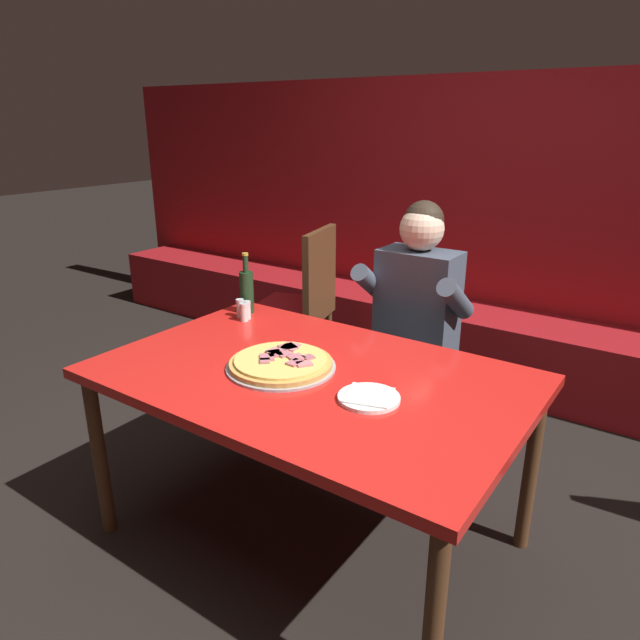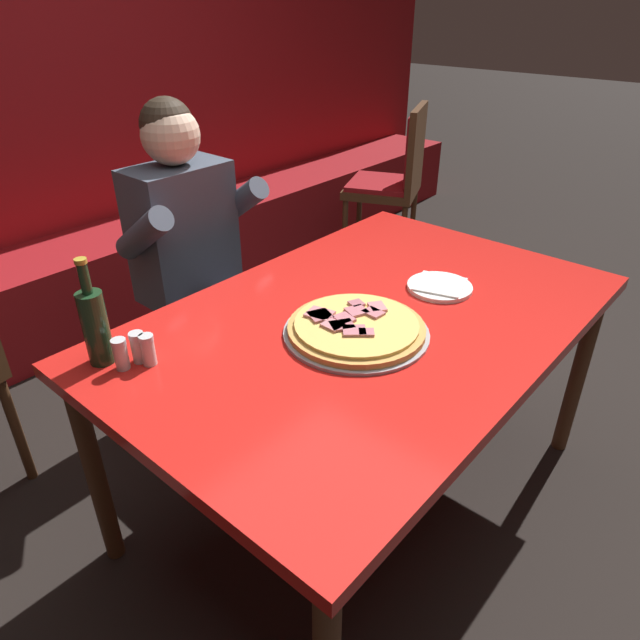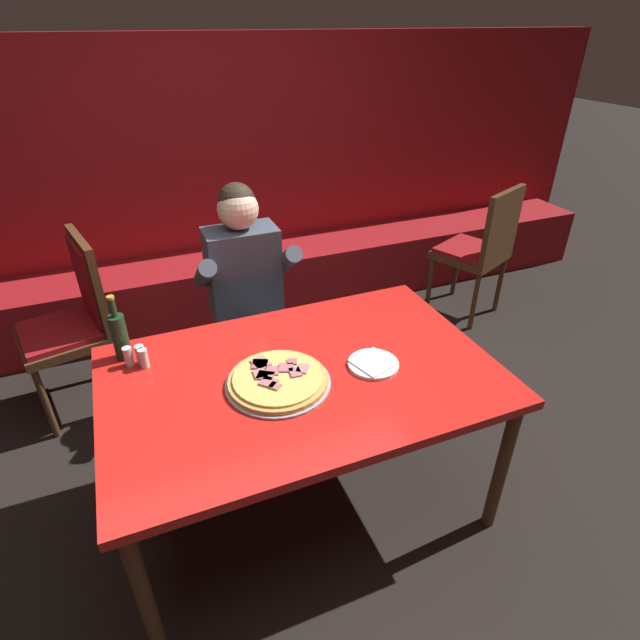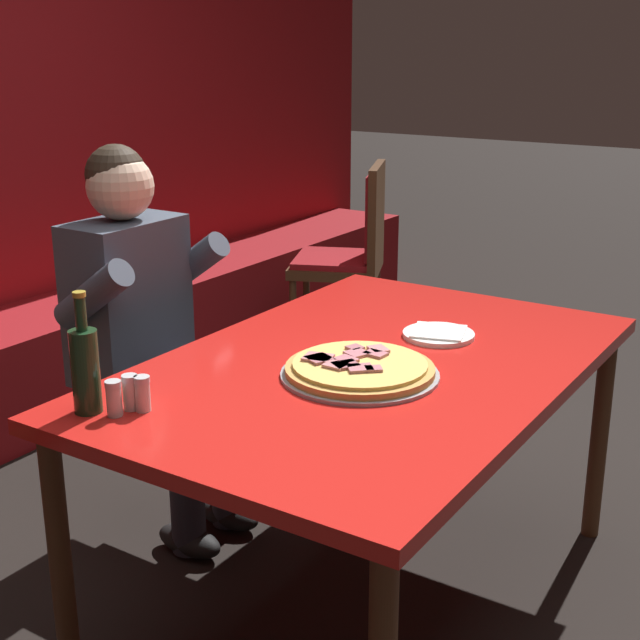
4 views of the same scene
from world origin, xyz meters
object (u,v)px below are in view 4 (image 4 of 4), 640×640
object	(u,v)px
beer_bottle	(85,367)
diner_seated_blue_shirt	(150,326)
shaker_red_pepper_flakes	(114,400)
dining_chair_far_left	(352,248)
main_dining_table	(369,384)
plate_white_paper	(439,334)
pizza	(359,369)
shaker_parmesan	(130,394)
shaker_black_pepper	(143,395)

from	to	relation	value
beer_bottle	diner_seated_blue_shirt	size ratio (longest dim) A/B	0.23
shaker_red_pepper_flakes	diner_seated_blue_shirt	distance (m)	0.81
beer_bottle	diner_seated_blue_shirt	bearing A→B (deg)	33.16
beer_bottle	dining_chair_far_left	distance (m)	2.58
shaker_red_pepper_flakes	beer_bottle	bearing A→B (deg)	103.49
main_dining_table	plate_white_paper	distance (m)	0.31
pizza	diner_seated_blue_shirt	bearing A→B (deg)	82.24
beer_bottle	shaker_parmesan	xyz separation A→B (m)	(0.06, -0.07, -0.07)
plate_white_paper	shaker_parmesan	distance (m)	0.96
beer_bottle	dining_chair_far_left	bearing A→B (deg)	16.92
shaker_red_pepper_flakes	shaker_black_pepper	distance (m)	0.07
shaker_black_pepper	dining_chair_far_left	xyz separation A→B (m)	(2.38, 0.85, -0.21)
pizza	diner_seated_blue_shirt	distance (m)	0.86
pizza	dining_chair_far_left	world-z (taller)	dining_chair_far_left
plate_white_paper	dining_chair_far_left	bearing A→B (deg)	38.37
shaker_black_pepper	diner_seated_blue_shirt	bearing A→B (deg)	42.44
pizza	shaker_black_pepper	bearing A→B (deg)	146.30
main_dining_table	pizza	distance (m)	0.14
shaker_red_pepper_flakes	diner_seated_blue_shirt	size ratio (longest dim) A/B	0.07
shaker_black_pepper	dining_chair_far_left	size ratio (longest dim) A/B	0.09
main_dining_table	plate_white_paper	world-z (taller)	plate_white_paper
shaker_black_pepper	main_dining_table	bearing A→B (deg)	-25.67
shaker_parmesan	dining_chair_far_left	distance (m)	2.54
pizza	dining_chair_far_left	distance (m)	2.25
pizza	shaker_red_pepper_flakes	bearing A→B (deg)	146.48
main_dining_table	diner_seated_blue_shirt	size ratio (longest dim) A/B	1.23
beer_bottle	dining_chair_far_left	xyz separation A→B (m)	(2.45, 0.75, -0.28)
plate_white_paper	diner_seated_blue_shirt	distance (m)	0.93
beer_bottle	shaker_red_pepper_flakes	xyz separation A→B (m)	(0.02, -0.07, -0.07)
main_dining_table	dining_chair_far_left	xyz separation A→B (m)	(1.80, 1.13, -0.11)
shaker_red_pepper_flakes	dining_chair_far_left	distance (m)	2.58
pizza	plate_white_paper	world-z (taller)	pizza
beer_bottle	shaker_black_pepper	distance (m)	0.15
plate_white_paper	diner_seated_blue_shirt	bearing A→B (deg)	108.00
main_dining_table	pizza	world-z (taller)	pizza
diner_seated_blue_shirt	pizza	bearing A→B (deg)	-97.76
shaker_red_pepper_flakes	dining_chair_far_left	world-z (taller)	dining_chair_far_left
main_dining_table	beer_bottle	xyz separation A→B (m)	(-0.65, 0.38, 0.18)
shaker_red_pepper_flakes	shaker_parmesan	size ratio (longest dim) A/B	1.00
plate_white_paper	main_dining_table	bearing A→B (deg)	166.88
beer_bottle	main_dining_table	bearing A→B (deg)	-30.39
diner_seated_blue_shirt	beer_bottle	bearing A→B (deg)	-146.84
beer_bottle	shaker_red_pepper_flakes	size ratio (longest dim) A/B	3.40
pizza	shaker_red_pepper_flakes	distance (m)	0.63
beer_bottle	pizza	bearing A→B (deg)	-37.57
main_dining_table	shaker_red_pepper_flakes	size ratio (longest dim) A/B	18.21
shaker_red_pepper_flakes	shaker_black_pepper	world-z (taller)	same
plate_white_paper	shaker_black_pepper	bearing A→B (deg)	158.30
shaker_red_pepper_flakes	shaker_black_pepper	size ratio (longest dim) A/B	1.00
plate_white_paper	dining_chair_far_left	world-z (taller)	dining_chair_far_left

